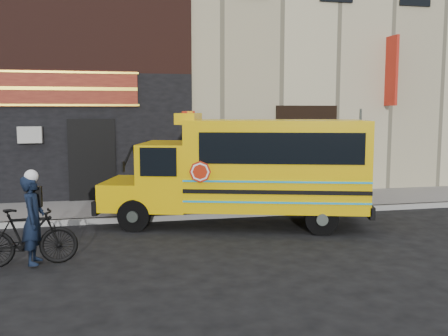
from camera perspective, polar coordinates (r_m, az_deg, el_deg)
name	(u,v)px	position (r m, az deg, el deg)	size (l,w,h in m)	color
ground	(230,242)	(11.49, 0.66, -8.49)	(120.00, 120.00, 0.00)	black
curb	(208,216)	(13.94, -1.79, -5.46)	(40.00, 0.20, 0.15)	#969691
sidewalk	(199,206)	(15.39, -2.84, -4.31)	(40.00, 3.00, 0.15)	slate
building	(172,34)	(21.62, -6.00, 14.94)	(20.00, 10.70, 12.00)	#BCB28D
school_bus	(249,168)	(12.98, 2.92, 0.04)	(7.22, 4.04, 2.92)	black
sign_pole	(360,155)	(15.20, 15.26, 1.43)	(0.10, 0.26, 3.03)	#39403B
bicycle	(27,237)	(10.40, -21.60, -7.36)	(0.53, 1.89, 1.13)	black
cyclist	(33,222)	(10.29, -20.97, -5.81)	(0.63, 0.41, 1.72)	black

